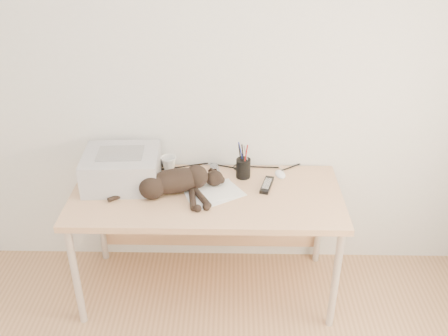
{
  "coord_description": "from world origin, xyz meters",
  "views": [
    {
      "loc": [
        0.15,
        -1.1,
        2.32
      ],
      "look_at": [
        0.1,
        1.34,
        0.94
      ],
      "focal_mm": 40.0,
      "sensor_mm": 36.0,
      "label": 1
    }
  ],
  "objects_px": {
    "printer": "(122,168)",
    "mug": "(169,164)",
    "desk": "(208,204)",
    "pen_cup": "(243,168)",
    "cat": "(173,183)",
    "mouse": "(280,173)"
  },
  "relations": [
    {
      "from": "cat",
      "to": "desk",
      "type": "bearing_deg",
      "value": 3.03
    },
    {
      "from": "desk",
      "to": "mug",
      "type": "distance_m",
      "value": 0.37
    },
    {
      "from": "pen_cup",
      "to": "mouse",
      "type": "relative_size",
      "value": 2.17
    },
    {
      "from": "desk",
      "to": "cat",
      "type": "height_order",
      "value": "cat"
    },
    {
      "from": "mug",
      "to": "pen_cup",
      "type": "xyz_separation_m",
      "value": [
        0.47,
        -0.08,
        0.02
      ]
    },
    {
      "from": "desk",
      "to": "printer",
      "type": "height_order",
      "value": "printer"
    },
    {
      "from": "cat",
      "to": "mouse",
      "type": "distance_m",
      "value": 0.69
    },
    {
      "from": "pen_cup",
      "to": "mug",
      "type": "bearing_deg",
      "value": 170.45
    },
    {
      "from": "mug",
      "to": "pen_cup",
      "type": "distance_m",
      "value": 0.48
    },
    {
      "from": "desk",
      "to": "cat",
      "type": "distance_m",
      "value": 0.29
    },
    {
      "from": "desk",
      "to": "mouse",
      "type": "height_order",
      "value": "mouse"
    },
    {
      "from": "cat",
      "to": "mug",
      "type": "height_order",
      "value": "cat"
    },
    {
      "from": "mouse",
      "to": "cat",
      "type": "bearing_deg",
      "value": -174.39
    },
    {
      "from": "printer",
      "to": "mouse",
      "type": "xyz_separation_m",
      "value": [
        0.97,
        0.11,
        -0.08
      ]
    },
    {
      "from": "desk",
      "to": "cat",
      "type": "xyz_separation_m",
      "value": [
        -0.2,
        -0.08,
        0.2
      ]
    },
    {
      "from": "desk",
      "to": "printer",
      "type": "relative_size",
      "value": 3.44
    },
    {
      "from": "desk",
      "to": "pen_cup",
      "type": "xyz_separation_m",
      "value": [
        0.22,
        0.11,
        0.2
      ]
    },
    {
      "from": "printer",
      "to": "mug",
      "type": "xyz_separation_m",
      "value": [
        0.26,
        0.17,
        -0.06
      ]
    },
    {
      "from": "printer",
      "to": "cat",
      "type": "relative_size",
      "value": 0.68
    },
    {
      "from": "cat",
      "to": "mug",
      "type": "distance_m",
      "value": 0.28
    },
    {
      "from": "cat",
      "to": "mug",
      "type": "relative_size",
      "value": 6.97
    },
    {
      "from": "mug",
      "to": "printer",
      "type": "bearing_deg",
      "value": -147.43
    }
  ]
}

